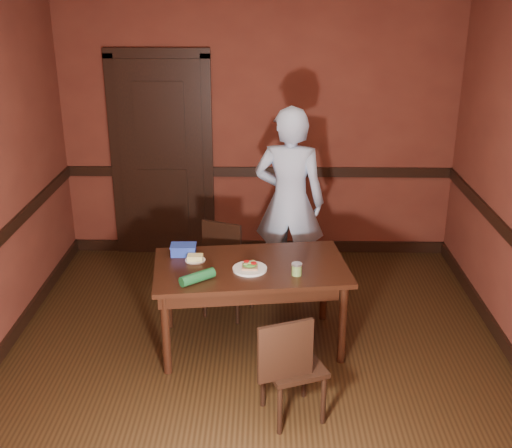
{
  "coord_description": "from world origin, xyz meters",
  "views": [
    {
      "loc": [
        0.07,
        -4.16,
        2.8
      ],
      "look_at": [
        0.0,
        0.35,
        1.05
      ],
      "focal_mm": 45.0,
      "sensor_mm": 36.0,
      "label": 1
    }
  ],
  "objects_px": {
    "chair_far": "(228,271)",
    "food_tub": "(183,250)",
    "chair_near": "(293,364)",
    "person": "(289,202)",
    "dining_table": "(251,305)",
    "sandwich_plate": "(250,268)",
    "cheese_saucer": "(195,258)",
    "sauce_jar": "(297,269)"
  },
  "relations": [
    {
      "from": "person",
      "to": "food_tub",
      "type": "relative_size",
      "value": 8.43
    },
    {
      "from": "sandwich_plate",
      "to": "dining_table",
      "type": "bearing_deg",
      "value": 86.62
    },
    {
      "from": "chair_near",
      "to": "cheese_saucer",
      "type": "relative_size",
      "value": 4.95
    },
    {
      "from": "dining_table",
      "to": "person",
      "type": "xyz_separation_m",
      "value": [
        0.33,
        0.98,
        0.53
      ]
    },
    {
      "from": "chair_far",
      "to": "person",
      "type": "xyz_separation_m",
      "value": [
        0.54,
        0.46,
        0.48
      ]
    },
    {
      "from": "chair_near",
      "to": "person",
      "type": "xyz_separation_m",
      "value": [
        0.03,
        1.88,
        0.48
      ]
    },
    {
      "from": "chair_near",
      "to": "person",
      "type": "bearing_deg",
      "value": -111.78
    },
    {
      "from": "person",
      "to": "sandwich_plate",
      "type": "bearing_deg",
      "value": 82.07
    },
    {
      "from": "dining_table",
      "to": "sauce_jar",
      "type": "bearing_deg",
      "value": -32.51
    },
    {
      "from": "person",
      "to": "sauce_jar",
      "type": "bearing_deg",
      "value": 100.51
    },
    {
      "from": "person",
      "to": "cheese_saucer",
      "type": "relative_size",
      "value": 10.96
    },
    {
      "from": "sandwich_plate",
      "to": "sauce_jar",
      "type": "bearing_deg",
      "value": -13.21
    },
    {
      "from": "dining_table",
      "to": "chair_far",
      "type": "height_order",
      "value": "chair_far"
    },
    {
      "from": "chair_far",
      "to": "sandwich_plate",
      "type": "height_order",
      "value": "chair_far"
    },
    {
      "from": "food_tub",
      "to": "chair_near",
      "type": "bearing_deg",
      "value": -53.91
    },
    {
      "from": "chair_near",
      "to": "cheese_saucer",
      "type": "xyz_separation_m",
      "value": [
        -0.74,
        0.98,
        0.32
      ]
    },
    {
      "from": "chair_far",
      "to": "food_tub",
      "type": "distance_m",
      "value": 0.58
    },
    {
      "from": "sauce_jar",
      "to": "food_tub",
      "type": "distance_m",
      "value": 0.97
    },
    {
      "from": "dining_table",
      "to": "chair_far",
      "type": "xyz_separation_m",
      "value": [
        -0.21,
        0.52,
        0.05
      ]
    },
    {
      "from": "cheese_saucer",
      "to": "chair_near",
      "type": "bearing_deg",
      "value": -52.82
    },
    {
      "from": "cheese_saucer",
      "to": "sauce_jar",
      "type": "bearing_deg",
      "value": -17.16
    },
    {
      "from": "chair_near",
      "to": "sandwich_plate",
      "type": "bearing_deg",
      "value": -90.35
    },
    {
      "from": "dining_table",
      "to": "chair_near",
      "type": "relative_size",
      "value": 1.88
    },
    {
      "from": "chair_near",
      "to": "sandwich_plate",
      "type": "relative_size",
      "value": 3.02
    },
    {
      "from": "chair_far",
      "to": "chair_near",
      "type": "distance_m",
      "value": 1.51
    },
    {
      "from": "sandwich_plate",
      "to": "cheese_saucer",
      "type": "distance_m",
      "value": 0.46
    },
    {
      "from": "chair_near",
      "to": "food_tub",
      "type": "height_order",
      "value": "chair_near"
    },
    {
      "from": "person",
      "to": "sandwich_plate",
      "type": "distance_m",
      "value": 1.13
    },
    {
      "from": "person",
      "to": "sauce_jar",
      "type": "height_order",
      "value": "person"
    },
    {
      "from": "chair_near",
      "to": "food_tub",
      "type": "bearing_deg",
      "value": -73.19
    },
    {
      "from": "dining_table",
      "to": "sandwich_plate",
      "type": "height_order",
      "value": "sandwich_plate"
    },
    {
      "from": "chair_far",
      "to": "cheese_saucer",
      "type": "distance_m",
      "value": 0.59
    },
    {
      "from": "sauce_jar",
      "to": "cheese_saucer",
      "type": "distance_m",
      "value": 0.83
    },
    {
      "from": "chair_near",
      "to": "cheese_saucer",
      "type": "height_order",
      "value": "chair_near"
    },
    {
      "from": "sandwich_plate",
      "to": "food_tub",
      "type": "relative_size",
      "value": 1.26
    },
    {
      "from": "food_tub",
      "to": "person",
      "type": "bearing_deg",
      "value": 40.25
    },
    {
      "from": "chair_far",
      "to": "sauce_jar",
      "type": "bearing_deg",
      "value": -28.82
    },
    {
      "from": "sandwich_plate",
      "to": "cheese_saucer",
      "type": "height_order",
      "value": "sandwich_plate"
    },
    {
      "from": "sandwich_plate",
      "to": "chair_near",
      "type": "bearing_deg",
      "value": -69.41
    },
    {
      "from": "dining_table",
      "to": "chair_near",
      "type": "distance_m",
      "value": 0.95
    },
    {
      "from": "sauce_jar",
      "to": "cheese_saucer",
      "type": "height_order",
      "value": "sauce_jar"
    },
    {
      "from": "sauce_jar",
      "to": "dining_table",
      "type": "bearing_deg",
      "value": 154.64
    }
  ]
}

